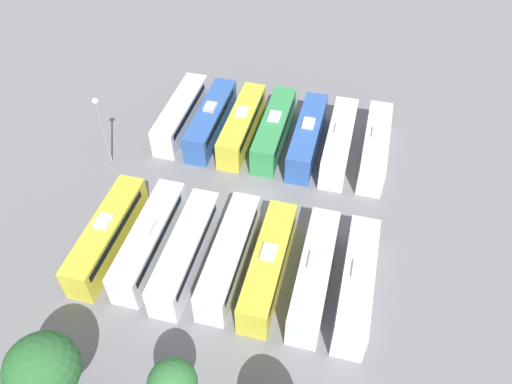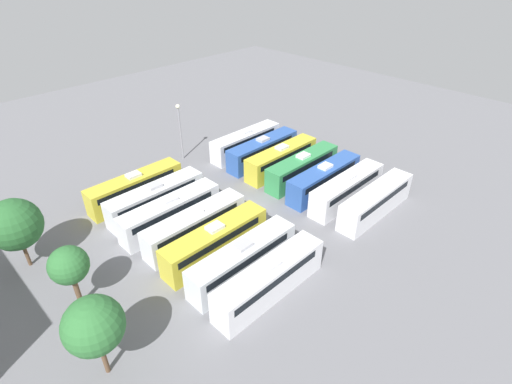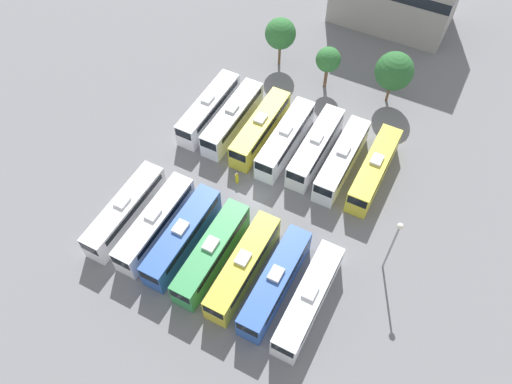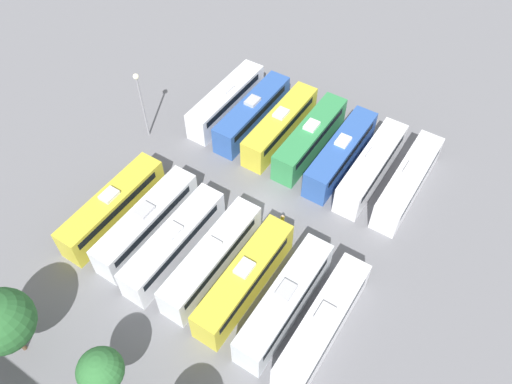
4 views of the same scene
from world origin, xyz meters
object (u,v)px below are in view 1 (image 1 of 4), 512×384
Objects in this scene: bus_10 at (229,255)px; bus_11 at (186,250)px; bus_0 at (375,146)px; bus_8 at (314,273)px; bus_13 at (107,234)px; worker_person at (278,207)px; bus_12 at (149,239)px; light_pole at (101,121)px; bus_9 at (268,265)px; tree_2 at (43,369)px; bus_1 at (339,141)px; bus_5 at (211,119)px; bus_2 at (307,136)px; bus_6 at (181,113)px; bus_7 at (357,283)px; tree_1 at (173,384)px; bus_4 at (242,124)px; bus_3 at (274,129)px.

bus_10 is 1.00× the size of bus_11.
bus_8 is (3.45, 17.33, 0.00)m from bus_0.
bus_13 reaches higher than worker_person.
light_pole reaches higher than bus_12.
tree_2 reaches higher than bus_9.
bus_11 is 1.00× the size of bus_12.
worker_person is at bearing 171.80° from light_pole.
bus_1 is 18.43m from bus_10.
bus_5 is 31.29m from tree_2.
bus_0 is at bearing -129.10° from bus_11.
tree_2 is at bearing 107.96° from light_pole.
bus_2 is 17.58m from bus_8.
bus_6 is 1.00× the size of bus_7.
bus_1 is 1.45× the size of light_pole.
bus_10 reaches higher than worker_person.
tree_1 is 8.37m from tree_2.
worker_person is at bearing 134.40° from bus_5.
bus_6 is 1.00× the size of bus_13.
bus_8 is at bearing 121.99° from worker_person.
worker_person is (-2.66, -7.24, -1.03)m from bus_10.
bus_12 is (-0.04, 17.39, 0.00)m from bus_5.
bus_11 is (7.13, 0.32, 0.00)m from bus_9.
bus_0 is 1.00× the size of bus_9.
bus_9 is at bearing -105.20° from tree_1.
bus_7 is 3.46m from bus_8.
tree_1 reaches higher than bus_4.
bus_1 is 1.61× the size of tree_2.
bus_4 is at bearing -67.92° from bus_9.
tree_1 is (6.88, 29.59, 2.63)m from bus_1.
bus_3 and bus_4 have the same top height.
bus_0 and bus_4 have the same top height.
tree_1 reaches higher than bus_11.
light_pole is at bearing -54.58° from tree_1.
bus_0 and bus_7 have the same top height.
bus_0 is 1.00× the size of bus_5.
tree_1 reaches higher than bus_1.
tree_1 is (-0.16, 29.89, 2.63)m from bus_3.
bus_12 is 1.92× the size of tree_1.
bus_3 is at bearing -74.80° from worker_person.
bus_1 is at bearing 179.45° from bus_2.
bus_8 is (-10.89, 17.36, 0.00)m from bus_4.
bus_1 and bus_6 have the same top height.
bus_1 is (3.74, 0.17, 0.00)m from bus_0.
tree_2 is at bearing 94.76° from bus_6.
bus_1 and bus_11 have the same top height.
bus_3 is (10.79, -0.14, 0.00)m from bus_0.
worker_person is at bearing -117.24° from tree_2.
bus_8 is at bearing 78.73° from bus_0.
bus_12 is at bearing -0.25° from bus_7.
bus_6 is at bearing -51.14° from bus_9.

